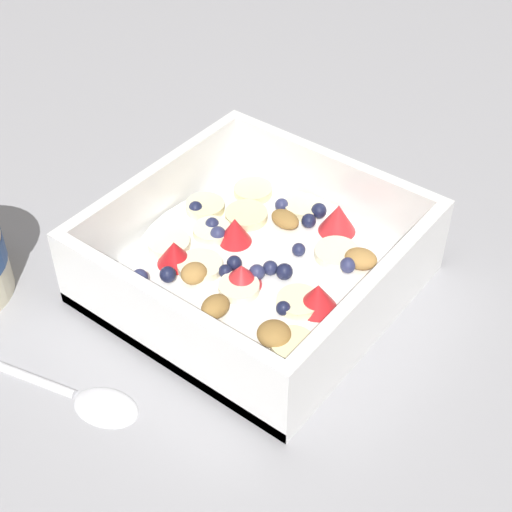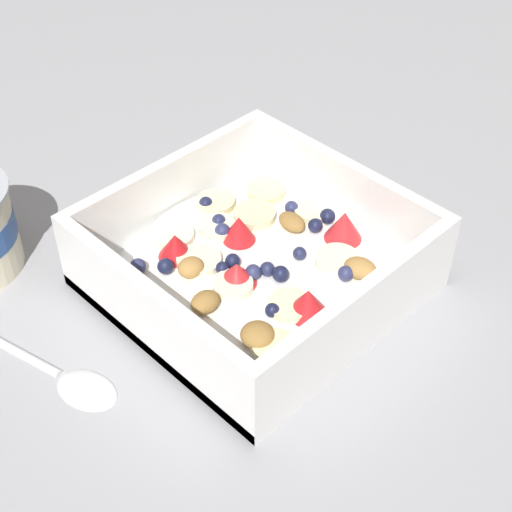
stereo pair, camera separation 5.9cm
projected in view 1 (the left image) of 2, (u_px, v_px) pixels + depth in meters
name	position (u px, v px, depth m)	size (l,w,h in m)	color
ground_plane	(261.00, 270.00, 0.63)	(2.40, 2.40, 0.00)	#9E9EA3
fruit_bowl	(257.00, 264.00, 0.60)	(0.21, 0.21, 0.07)	white
spoon	(70.00, 390.00, 0.53)	(0.06, 0.17, 0.01)	silver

